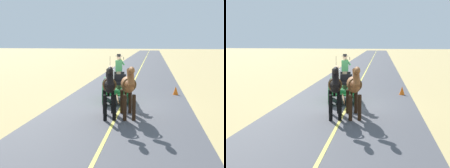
{
  "view_description": "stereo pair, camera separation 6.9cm",
  "coord_description": "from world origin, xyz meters",
  "views": [
    {
      "loc": [
        -1.49,
        12.79,
        3.13
      ],
      "look_at": [
        0.46,
        0.46,
        1.1
      ],
      "focal_mm": 42.2,
      "sensor_mm": 36.0,
      "label": 1
    },
    {
      "loc": [
        -1.56,
        12.78,
        3.13
      ],
      "look_at": [
        0.46,
        0.46,
        1.1
      ],
      "focal_mm": 42.2,
      "sensor_mm": 36.0,
      "label": 2
    }
  ],
  "objects": [
    {
      "name": "traffic_cone",
      "position": [
        -2.83,
        -2.91,
        0.25
      ],
      "size": [
        0.32,
        0.32,
        0.5
      ],
      "primitive_type": "cone",
      "color": "orange",
      "rests_on": "ground"
    },
    {
      "name": "horse_drawn_carriage",
      "position": [
        0.44,
        -0.66,
        0.82
      ],
      "size": [
        1.83,
        4.51,
        2.5
      ],
      "color": "#1E7233",
      "rests_on": "ground"
    },
    {
      "name": "road_centre_stripe",
      "position": [
        0.0,
        0.0,
        0.01
      ],
      "size": [
        0.12,
        160.0,
        0.0
      ],
      "primitive_type": "cube",
      "color": "#DBCC4C",
      "rests_on": "road_surface"
    },
    {
      "name": "horse_near_side",
      "position": [
        -0.49,
        2.25,
        1.32
      ],
      "size": [
        0.89,
        2.15,
        2.21
      ],
      "color": "brown",
      "rests_on": "ground"
    },
    {
      "name": "road_surface",
      "position": [
        0.0,
        0.0,
        0.0
      ],
      "size": [
        6.65,
        160.0,
        0.01
      ],
      "primitive_type": "cube",
      "color": "#4C4C51",
      "rests_on": "ground"
    },
    {
      "name": "ground_plane",
      "position": [
        0.0,
        0.0,
        0.0
      ],
      "size": [
        200.0,
        200.0,
        0.0
      ],
      "primitive_type": "plane",
      "color": "tan"
    },
    {
      "name": "horse_off_side",
      "position": [
        0.27,
        2.39,
        1.32
      ],
      "size": [
        0.87,
        2.15,
        2.21
      ],
      "color": "black",
      "rests_on": "ground"
    }
  ]
}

